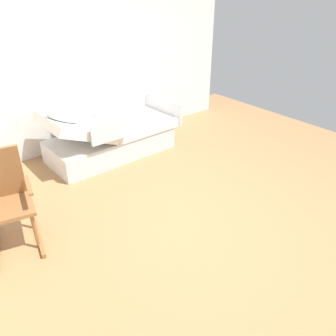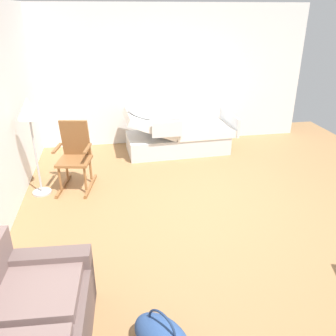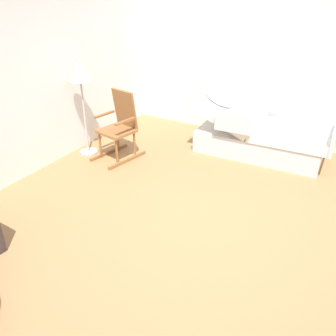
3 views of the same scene
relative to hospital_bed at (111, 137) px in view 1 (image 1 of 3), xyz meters
The scene contains 4 objects.
ground_plane 2.35m from the hospital_bed, behind, with size 7.41×7.41×0.00m, color #9E7247.
side_wall 1.26m from the hospital_bed, ahead, with size 0.10×5.52×2.70m, color white.
hospital_bed is the anchor object (origin of this frame).
rocking_chair 2.21m from the hospital_bed, 122.42° to the left, with size 0.84×0.61×1.05m.
Camera 1 is at (-2.16, 2.36, 2.48)m, focal length 36.65 mm.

